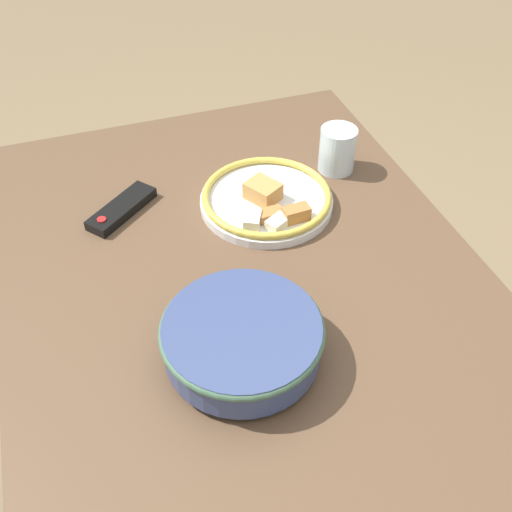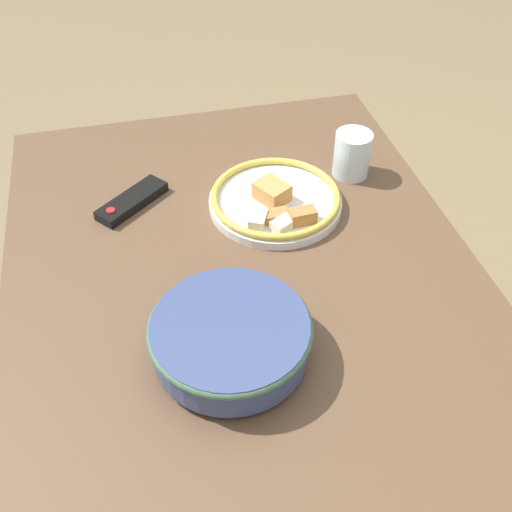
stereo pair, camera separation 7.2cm
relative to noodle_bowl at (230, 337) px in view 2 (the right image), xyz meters
name	(u,v)px [view 2 (the right image)]	position (x,y,z in m)	size (l,w,h in m)	color
ground_plane	(256,500)	(0.08, -0.06, -0.76)	(8.00, 8.00, 0.00)	#7F6B4C
dining_table	(257,343)	(0.08, -0.06, -0.13)	(1.32, 0.84, 0.72)	brown
noodle_bowl	(230,337)	(0.00, 0.00, 0.00)	(0.25, 0.25, 0.07)	#384775
food_plate	(276,200)	(0.34, -0.16, -0.03)	(0.27, 0.27, 0.05)	white
tv_remote	(132,201)	(0.41, 0.12, -0.03)	(0.14, 0.15, 0.02)	black
drinking_glass	(352,154)	(0.42, -0.35, 0.00)	(0.08, 0.08, 0.10)	silver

